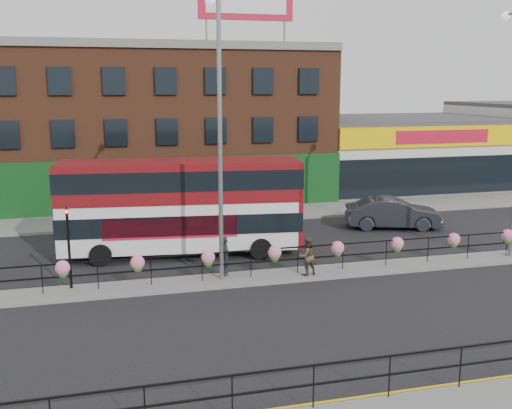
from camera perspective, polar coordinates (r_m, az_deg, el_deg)
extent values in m
plane|color=black|center=(24.77, 1.77, -7.02)|extent=(120.00, 120.00, 0.00)
cube|color=slate|center=(36.01, -3.63, -1.04)|extent=(60.00, 4.00, 0.15)
cube|color=slate|center=(24.74, 1.77, -6.85)|extent=(60.00, 1.60, 0.15)
cube|color=gold|center=(16.44, 11.82, -17.26)|extent=(60.00, 0.10, 0.01)
cube|color=gold|center=(16.30, 12.11, -17.54)|extent=(60.00, 0.10, 0.01)
cube|color=brown|center=(42.70, -11.13, 7.41)|extent=(25.00, 12.00, 10.00)
cube|color=#3F3F42|center=(42.67, -11.40, 14.32)|extent=(25.00, 12.00, 0.30)
cube|color=#0E3E14|center=(37.05, -10.32, 1.71)|extent=(25.00, 0.25, 3.40)
cube|color=silver|center=(48.49, 13.37, 4.80)|extent=(15.00, 12.00, 5.00)
cube|color=#3F3F42|center=(48.27, 13.52, 7.93)|extent=(15.00, 12.00, 0.30)
cube|color=#F2C003|center=(43.07, 17.27, 6.21)|extent=(15.00, 0.25, 1.40)
cube|color=red|center=(42.97, 17.36, 6.19)|extent=(7.00, 0.10, 0.90)
cube|color=black|center=(43.38, 17.06, 2.66)|extent=(15.00, 0.25, 2.60)
cylinder|color=slate|center=(38.25, -4.74, 16.14)|extent=(0.12, 0.12, 1.40)
cylinder|color=slate|center=(39.43, 2.72, 16.02)|extent=(0.12, 0.12, 1.40)
cube|color=black|center=(24.40, 1.79, -4.23)|extent=(30.00, 0.05, 0.05)
cube|color=black|center=(24.54, 1.78, -5.34)|extent=(30.00, 0.05, 0.05)
cylinder|color=black|center=(23.74, -19.70, -6.75)|extent=(0.04, 0.04, 1.10)
cylinder|color=black|center=(23.63, -14.84, -6.54)|extent=(0.04, 0.04, 1.10)
cylinder|color=black|center=(23.69, -9.97, -6.28)|extent=(0.04, 0.04, 1.10)
cylinder|color=black|center=(23.91, -5.17, -5.98)|extent=(0.04, 0.04, 1.10)
cylinder|color=black|center=(24.30, -0.49, -5.64)|extent=(0.04, 0.04, 1.10)
cylinder|color=black|center=(24.84, 4.00, -5.29)|extent=(0.04, 0.04, 1.10)
cylinder|color=black|center=(25.53, 8.28, -4.92)|extent=(0.04, 0.04, 1.10)
cylinder|color=black|center=(26.36, 12.30, -4.54)|extent=(0.04, 0.04, 1.10)
cylinder|color=black|center=(27.30, 16.06, -4.18)|extent=(0.04, 0.04, 1.10)
cylinder|color=black|center=(28.36, 19.55, -3.82)|extent=(0.04, 0.04, 1.10)
cylinder|color=black|center=(29.51, 22.77, -3.47)|extent=(0.04, 0.04, 1.10)
sphere|color=#D57091|center=(23.56, -17.94, -5.75)|extent=(0.56, 0.56, 0.56)
sphere|color=#326A1D|center=(23.63, -17.91, -6.28)|extent=(0.36, 0.36, 0.36)
sphere|color=#D57091|center=(23.54, -11.22, -5.42)|extent=(0.56, 0.56, 0.56)
sphere|color=#326A1D|center=(23.61, -11.20, -5.95)|extent=(0.36, 0.36, 0.36)
sphere|color=#D57091|center=(23.84, -4.59, -5.02)|extent=(0.56, 0.56, 0.56)
sphere|color=#326A1D|center=(23.90, -4.58, -5.55)|extent=(0.36, 0.36, 0.36)
sphere|color=#D57091|center=(24.44, 1.79, -4.57)|extent=(0.56, 0.56, 0.56)
sphere|color=#326A1D|center=(24.50, 1.78, -5.09)|extent=(0.36, 0.36, 0.36)
sphere|color=#D57091|center=(25.33, 7.78, -4.10)|extent=(0.56, 0.56, 0.56)
sphere|color=#326A1D|center=(25.39, 7.77, -4.60)|extent=(0.36, 0.36, 0.36)
sphere|color=#D57091|center=(26.48, 13.30, -3.62)|extent=(0.56, 0.56, 0.56)
sphere|color=#326A1D|center=(26.54, 13.28, -4.10)|extent=(0.36, 0.36, 0.36)
sphere|color=#D57091|center=(27.85, 18.32, -3.16)|extent=(0.56, 0.56, 0.56)
sphere|color=#326A1D|center=(27.91, 18.29, -3.61)|extent=(0.36, 0.36, 0.36)
sphere|color=#D57091|center=(29.42, 22.83, -2.72)|extent=(0.56, 0.56, 0.56)
sphere|color=#326A1D|center=(29.47, 22.80, -3.15)|extent=(0.36, 0.36, 0.36)
cube|color=black|center=(14.82, 5.54, -15.00)|extent=(20.00, 0.05, 0.05)
cube|color=black|center=(15.05, 5.50, -16.69)|extent=(20.00, 0.05, 0.05)
cylinder|color=black|center=(14.34, -10.54, -18.60)|extent=(0.04, 0.04, 1.10)
cylinder|color=black|center=(14.57, -2.28, -17.88)|extent=(0.04, 0.04, 1.10)
cylinder|color=black|center=(15.07, 5.50, -16.87)|extent=(0.04, 0.04, 1.10)
cylinder|color=black|center=(15.81, 12.59, -15.69)|extent=(0.04, 0.04, 1.10)
cylinder|color=black|center=(16.75, 18.89, -14.43)|extent=(0.04, 0.04, 1.10)
cube|color=silver|center=(27.63, -7.18, -0.08)|extent=(11.05, 3.69, 3.94)
cube|color=#620D11|center=(27.43, -7.24, 2.25)|extent=(11.12, 3.76, 1.77)
cube|color=black|center=(27.78, -7.14, -1.47)|extent=(11.14, 3.78, 0.89)
cube|color=black|center=(27.41, -7.25, 2.55)|extent=(11.16, 3.80, 0.89)
cube|color=#620D11|center=(27.31, -7.28, 4.04)|extent=(11.05, 3.69, 0.12)
cube|color=#620D11|center=(28.22, 3.79, 0.23)|extent=(0.49, 2.53, 3.94)
cube|color=red|center=(26.57, -8.15, -2.20)|extent=(5.88, 0.72, 0.99)
cylinder|color=black|center=(27.06, -14.59, -4.69)|extent=(1.01, 0.41, 0.99)
cylinder|color=black|center=(29.43, -14.07, -3.37)|extent=(1.01, 0.41, 0.99)
cylinder|color=black|center=(27.16, 0.49, -4.26)|extent=(1.01, 0.41, 0.99)
cylinder|color=black|center=(29.51, -0.22, -2.98)|extent=(1.01, 0.41, 0.99)
imported|color=#282930|center=(33.76, 12.92, -0.81)|extent=(4.63, 6.14, 1.70)
imported|color=black|center=(24.47, -2.93, -4.90)|extent=(0.79, 0.70, 1.61)
imported|color=#4B3B2E|center=(24.53, 4.87, -4.90)|extent=(1.01, 0.90, 1.61)
cylinder|color=slate|center=(23.11, -3.45, 6.09)|extent=(0.18, 0.18, 11.08)
sphere|color=silver|center=(24.86, -4.40, 18.86)|extent=(0.40, 0.40, 0.40)
sphere|color=silver|center=(30.12, 22.70, 16.25)|extent=(0.39, 0.39, 0.39)
cylinder|color=black|center=(23.75, -17.38, -3.95)|extent=(0.10, 0.10, 3.20)
imported|color=black|center=(23.40, -17.62, -0.16)|extent=(0.15, 0.18, 0.90)
sphere|color=#FF190C|center=(23.31, -17.60, -0.65)|extent=(0.14, 0.14, 0.14)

